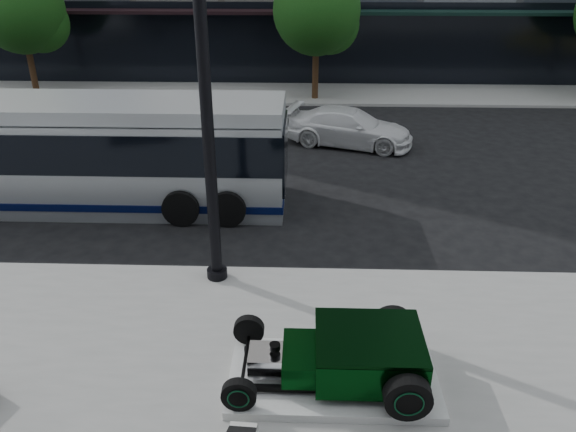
{
  "coord_description": "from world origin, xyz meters",
  "views": [
    {
      "loc": [
        0.62,
        -12.66,
        6.66
      ],
      "look_at": [
        0.25,
        -1.59,
        1.2
      ],
      "focal_mm": 35.0,
      "sensor_mm": 36.0,
      "label": 1
    }
  ],
  "objects_px": {
    "lamppost": "(207,112)",
    "white_sedan": "(349,127)",
    "transit_bus": "(64,152)",
    "hot_rod": "(355,354)"
  },
  "relations": [
    {
      "from": "lamppost",
      "to": "white_sedan",
      "type": "xyz_separation_m",
      "value": [
        3.42,
        9.18,
        -3.12
      ]
    },
    {
      "from": "lamppost",
      "to": "transit_bus",
      "type": "relative_size",
      "value": 0.65
    },
    {
      "from": "lamppost",
      "to": "transit_bus",
      "type": "height_order",
      "value": "lamppost"
    },
    {
      "from": "hot_rod",
      "to": "transit_bus",
      "type": "xyz_separation_m",
      "value": [
        -7.4,
        7.1,
        0.79
      ]
    },
    {
      "from": "lamppost",
      "to": "white_sedan",
      "type": "relative_size",
      "value": 1.76
    },
    {
      "from": "hot_rod",
      "to": "transit_bus",
      "type": "bearing_deg",
      "value": 136.21
    },
    {
      "from": "hot_rod",
      "to": "lamppost",
      "type": "height_order",
      "value": "lamppost"
    },
    {
      "from": "white_sedan",
      "to": "hot_rod",
      "type": "bearing_deg",
      "value": -166.65
    },
    {
      "from": "lamppost",
      "to": "transit_bus",
      "type": "distance_m",
      "value": 6.56
    },
    {
      "from": "transit_bus",
      "to": "white_sedan",
      "type": "distance_m",
      "value": 9.69
    }
  ]
}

